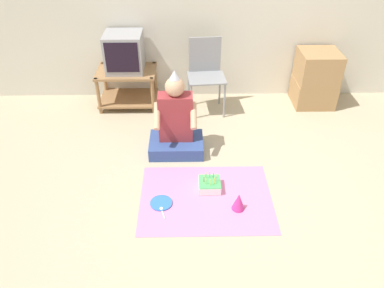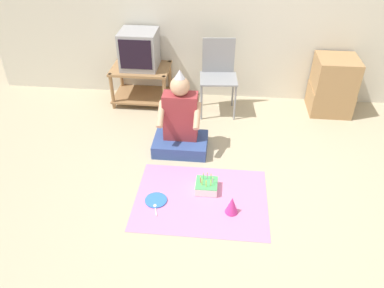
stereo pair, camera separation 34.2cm
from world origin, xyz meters
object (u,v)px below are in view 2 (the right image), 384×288
object	(u,v)px
folding_chair	(218,71)
paper_plate	(156,200)
person_seated	(180,125)
cardboard_box_stack	(333,85)
party_hat_blue	(232,205)
birthday_cake	(206,186)
tv	(139,49)

from	to	relation	value
folding_chair	paper_plate	size ratio (longest dim) A/B	4.41
folding_chair	person_seated	world-z (taller)	person_seated
cardboard_box_stack	party_hat_blue	distance (m)	2.28
folding_chair	person_seated	xyz separation A→B (m)	(-0.35, -0.90, -0.23)
paper_plate	birthday_cake	bearing A→B (deg)	23.37
folding_chair	party_hat_blue	size ratio (longest dim) A/B	5.37
tv	cardboard_box_stack	world-z (taller)	tv
tv	cardboard_box_stack	size ratio (longest dim) A/B	0.65
paper_plate	party_hat_blue	bearing A→B (deg)	-6.17
birthday_cake	party_hat_blue	size ratio (longest dim) A/B	1.23
party_hat_blue	paper_plate	xyz separation A→B (m)	(-0.69, 0.07, -0.08)
tv	cardboard_box_stack	xyz separation A→B (m)	(2.39, -0.02, -0.36)
tv	birthday_cake	bearing A→B (deg)	-60.34
party_hat_blue	cardboard_box_stack	bearing A→B (deg)	58.30
cardboard_box_stack	birthday_cake	bearing A→B (deg)	-130.79
cardboard_box_stack	party_hat_blue	size ratio (longest dim) A/B	4.19
cardboard_box_stack	person_seated	size ratio (longest dim) A/B	0.76
folding_chair	party_hat_blue	xyz separation A→B (m)	(0.21, -1.82, -0.44)
birthday_cake	party_hat_blue	xyz separation A→B (m)	(0.24, -0.27, 0.04)
party_hat_blue	paper_plate	bearing A→B (deg)	173.83
cardboard_box_stack	person_seated	world-z (taller)	person_seated
party_hat_blue	paper_plate	distance (m)	0.70
cardboard_box_stack	person_seated	xyz separation A→B (m)	(-1.76, -1.01, -0.05)
paper_plate	folding_chair	bearing A→B (deg)	74.70
folding_chair	person_seated	size ratio (longest dim) A/B	0.98
folding_chair	party_hat_blue	distance (m)	1.88
cardboard_box_stack	paper_plate	xyz separation A→B (m)	(-1.88, -1.85, -0.34)
cardboard_box_stack	birthday_cake	distance (m)	2.21
person_seated	birthday_cake	bearing A→B (deg)	-63.27
paper_plate	person_seated	bearing A→B (deg)	81.50
tv	birthday_cake	size ratio (longest dim) A/B	2.22
folding_chair	cardboard_box_stack	xyz separation A→B (m)	(1.40, 0.11, -0.18)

